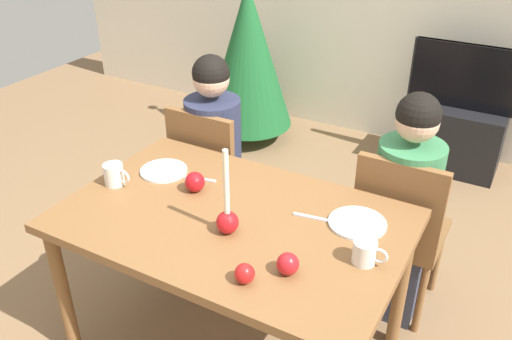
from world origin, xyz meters
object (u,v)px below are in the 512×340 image
(person_left_child, at_px, (215,160))
(plate_right, at_px, (357,223))
(tv, at_px, (468,77))
(chair_left, at_px, (212,172))
(tv_stand, at_px, (455,138))
(plate_left, at_px, (164,171))
(person_right_child, at_px, (403,213))
(mug_right, at_px, (365,252))
(mug_left, at_px, (114,175))
(apple_near_candle, at_px, (195,182))
(apple_by_left_plate, at_px, (245,273))
(candle_centerpiece, at_px, (227,216))
(dining_table, at_px, (233,233))
(chair_right, at_px, (399,226))
(apple_by_right_mug, at_px, (288,264))
(christmas_tree, at_px, (248,56))

(person_left_child, xyz_separation_m, plate_right, (0.97, -0.44, 0.19))
(tv, bearing_deg, chair_left, -121.20)
(tv_stand, height_order, plate_left, plate_left)
(person_right_child, height_order, mug_right, person_right_child)
(chair_left, height_order, mug_left, chair_left)
(apple_near_candle, xyz_separation_m, apple_by_left_plate, (0.49, -0.41, -0.01))
(chair_left, distance_m, person_right_child, 1.06)
(candle_centerpiece, xyz_separation_m, apple_by_left_plate, (0.20, -0.22, -0.04))
(dining_table, xyz_separation_m, plate_left, (-0.47, 0.16, 0.09))
(tv, bearing_deg, chair_right, -88.99)
(chair_left, xyz_separation_m, plate_left, (0.04, -0.45, 0.24))
(person_left_child, relative_size, apple_by_right_mug, 14.46)
(tv_stand, bearing_deg, christmas_tree, -168.57)
(person_right_child, distance_m, tv, 1.67)
(chair_left, relative_size, apple_near_candle, 10.05)
(chair_right, bearing_deg, mug_left, -150.47)
(plate_right, bearing_deg, person_left_child, 155.59)
(mug_right, bearing_deg, apple_near_candle, 172.54)
(chair_right, bearing_deg, apple_by_left_plate, -108.35)
(tv, height_order, apple_by_right_mug, tv)
(tv_stand, xyz_separation_m, apple_by_left_plate, (-0.28, -2.61, 0.55))
(tv_stand, xyz_separation_m, plate_right, (-0.05, -2.10, 0.52))
(person_left_child, xyz_separation_m, apple_near_candle, (0.26, -0.55, 0.23))
(christmas_tree, height_order, plate_left, christmas_tree)
(person_left_child, bearing_deg, plate_left, -85.40)
(dining_table, relative_size, mug_left, 10.46)
(dining_table, relative_size, plate_left, 6.41)
(chair_right, xyz_separation_m, plate_left, (-1.02, -0.45, 0.24))
(person_right_child, xyz_separation_m, mug_left, (-1.14, -0.68, 0.23))
(person_left_child, distance_m, tv, 1.96)
(dining_table, relative_size, mug_right, 10.77)
(person_right_child, bearing_deg, mug_right, -88.24)
(apple_by_right_mug, bearing_deg, apple_by_left_plate, -133.89)
(dining_table, distance_m, apple_by_left_plate, 0.41)
(mug_right, bearing_deg, christmas_tree, 129.27)
(candle_centerpiece, height_order, apple_by_left_plate, candle_centerpiece)
(mug_right, distance_m, apple_by_left_plate, 0.44)
(person_left_child, bearing_deg, christmas_tree, 112.48)
(chair_left, distance_m, person_left_child, 0.07)
(mug_left, bearing_deg, apple_by_right_mug, -9.92)
(person_right_child, xyz_separation_m, mug_right, (0.02, -0.65, 0.23))
(chair_left, bearing_deg, person_left_child, 90.00)
(person_left_child, relative_size, apple_by_left_plate, 16.21)
(tv_stand, xyz_separation_m, candle_centerpiece, (-0.48, -2.40, 0.58))
(plate_right, distance_m, apple_near_candle, 0.72)
(chair_left, xyz_separation_m, chair_right, (1.06, 0.00, 0.00))
(chair_left, xyz_separation_m, tv_stand, (1.03, 1.69, -0.27))
(christmas_tree, bearing_deg, dining_table, -61.77)
(chair_left, relative_size, tv_stand, 1.41)
(mug_right, bearing_deg, tv, 91.23)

